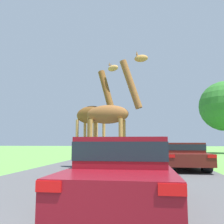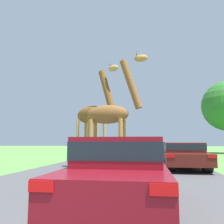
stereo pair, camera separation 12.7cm
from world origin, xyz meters
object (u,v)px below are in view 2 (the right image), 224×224
Objects in this scene: car_lead_maroon at (121,170)px; car_verge_right at (157,148)px; car_queue_left at (183,155)px; car_queue_right at (119,150)px; car_far_ahead at (102,148)px; giraffe_near_road at (111,115)px; giraffe_companion at (93,115)px.

car_lead_maroon reaches higher than car_verge_right.
car_queue_right is at bearing 133.10° from car_queue_left.
car_lead_maroon is 0.93× the size of car_verge_right.
car_queue_left is 0.95× the size of car_far_ahead.
car_far_ahead is at bearing -160.16° from giraffe_near_road.
car_far_ahead is (-1.63, 10.61, -1.90)m from giraffe_companion.
car_verge_right is at bearing -168.44° from giraffe_companion.
giraffe_companion is 12.61m from car_verge_right.
car_lead_maroon is 0.93× the size of car_queue_left.
giraffe_near_road is 12.73m from car_far_ahead.
giraffe_near_road is 1.06× the size of car_queue_right.
giraffe_near_road reaches higher than car_far_ahead.
car_verge_right is at bearing 14.81° from car_far_ahead.
giraffe_near_road reaches higher than car_lead_maroon.
car_far_ahead is at bearing 102.23° from car_lead_maroon.
giraffe_near_road is 1.17× the size of car_queue_left.
giraffe_near_road is 0.99× the size of giraffe_companion.
giraffe_near_road is 4.15m from car_queue_left.
giraffe_companion is 1.26× the size of car_lead_maroon.
car_queue_right is (0.76, 4.19, -1.84)m from giraffe_companion.
giraffe_near_road is 1.11× the size of car_far_ahead.
car_queue_right is 1.10× the size of car_verge_right.
giraffe_near_road is 6.11m from car_queue_right.
giraffe_near_road is 1.16× the size of car_verge_right.
car_lead_maroon is 0.89× the size of car_far_ahead.
car_queue_left is (4.28, 0.43, -1.93)m from giraffe_companion.
giraffe_companion reaches higher than car_queue_right.
car_verge_right is (5.12, 1.35, -0.03)m from car_far_ahead.
giraffe_companion reaches higher than car_lead_maroon.
car_queue_left is at bearing 123.54° from giraffe_companion.
car_queue_left is (2.17, 7.07, -0.04)m from car_lead_maroon.
car_lead_maroon is (2.11, -6.65, -1.89)m from giraffe_companion.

